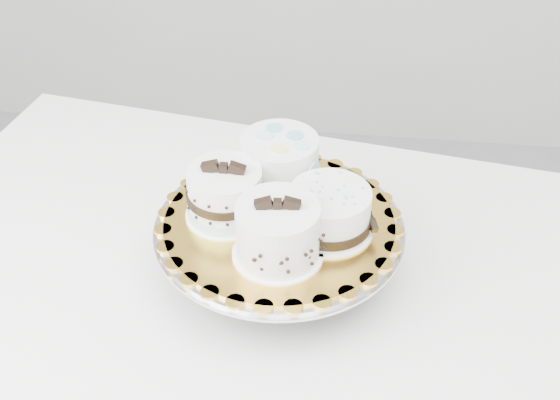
# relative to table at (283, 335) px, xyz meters

# --- Properties ---
(table) EXTENTS (1.34, 1.00, 0.75)m
(table) POSITION_rel_table_xyz_m (0.00, 0.00, 0.00)
(table) COLOR white
(table) RESTS_ON floor
(cake_stand) EXTENTS (0.34, 0.34, 0.09)m
(cake_stand) POSITION_rel_table_xyz_m (-0.01, 0.05, 0.14)
(cake_stand) COLOR gray
(cake_stand) RESTS_ON table
(cake_board) EXTENTS (0.34, 0.34, 0.00)m
(cake_board) POSITION_rel_table_xyz_m (-0.01, 0.05, 0.17)
(cake_board) COLOR gold
(cake_board) RESTS_ON cake_stand
(cake_swirl) EXTENTS (0.12, 0.12, 0.09)m
(cake_swirl) POSITION_rel_table_xyz_m (-0.01, -0.01, 0.21)
(cake_swirl) COLOR white
(cake_swirl) RESTS_ON cake_board
(cake_banded) EXTENTS (0.11, 0.11, 0.09)m
(cake_banded) POSITION_rel_table_xyz_m (-0.08, 0.06, 0.21)
(cake_banded) COLOR white
(cake_banded) RESTS_ON cake_board
(cake_dots) EXTENTS (0.13, 0.13, 0.08)m
(cake_dots) POSITION_rel_table_xyz_m (-0.02, 0.13, 0.21)
(cake_dots) COLOR white
(cake_dots) RESTS_ON cake_board
(cake_ribbon) EXTENTS (0.14, 0.14, 0.07)m
(cake_ribbon) POSITION_rel_table_xyz_m (0.06, 0.04, 0.20)
(cake_ribbon) COLOR white
(cake_ribbon) RESTS_ON cake_board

